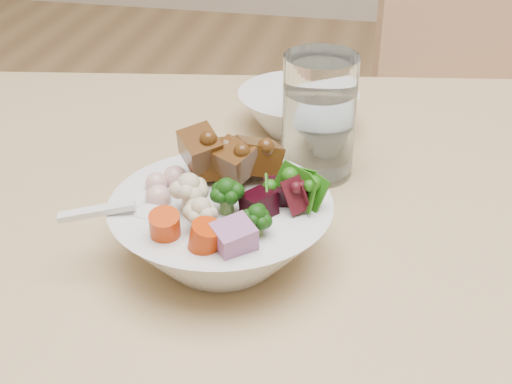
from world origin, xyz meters
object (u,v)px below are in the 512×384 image
food_bowl (223,226)px  water_glass (319,121)px  dining_table (490,311)px  chair_far (510,114)px  side_bowl (298,111)px

food_bowl → water_glass: bearing=70.5°
dining_table → chair_far: 0.70m
chair_far → side_bowl: (-0.33, -0.47, 0.19)m
dining_table → food_bowl: bearing=-176.0°
food_bowl → water_glass: (0.06, 0.18, 0.03)m
dining_table → side_bowl: bearing=127.0°
food_bowl → water_glass: 0.19m
chair_far → side_bowl: 0.61m
chair_far → food_bowl: chair_far is taller
food_bowl → side_bowl: size_ratio=1.35×
side_bowl → dining_table: bearing=-43.5°
food_bowl → water_glass: size_ratio=1.47×
dining_table → water_glass: (-0.19, 0.11, 0.13)m
food_bowl → side_bowl: bearing=84.8°
chair_far → water_glass: 0.68m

